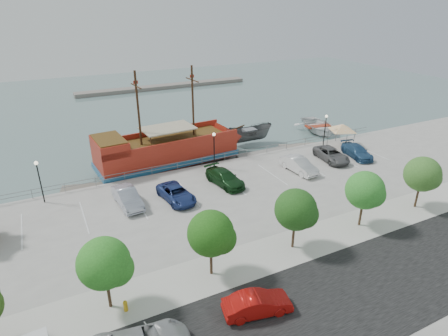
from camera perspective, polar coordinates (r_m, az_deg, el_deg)
name	(u,v)px	position (r m, az deg, el deg)	size (l,w,h in m)	color
ground	(241,200)	(38.50, 2.67, -4.90)	(160.00, 160.00, 0.00)	slate
street	(358,291)	(27.65, 19.79, -17.28)	(100.00, 8.00, 0.04)	black
sidewalk	(303,243)	(30.98, 11.88, -11.19)	(100.00, 4.00, 0.05)	beige
seawall_railing	(210,160)	(44.11, -2.21, 1.24)	(50.00, 0.06, 1.00)	gray
far_shore	(165,87)	(90.26, -9.03, 12.15)	(40.00, 3.00, 0.80)	gray
pirate_ship	(178,148)	(46.35, -7.00, 2.98)	(19.89, 6.89, 12.42)	#A52618
patrol_boat	(249,136)	(53.09, 3.90, 4.95)	(2.48, 6.59, 2.55)	#525456
speedboat	(319,128)	(59.70, 14.21, 6.00)	(5.78, 8.09, 1.68)	silver
dock_west	(94,188)	(42.83, -19.24, -2.88)	(6.66, 1.90, 0.38)	#6A655A
dock_mid	(264,154)	(49.53, 6.12, 2.11)	(7.43, 2.12, 0.42)	gray
dock_east	(303,147)	(53.07, 11.98, 3.21)	(6.54, 1.87, 0.37)	gray
canopy_tent	(343,124)	(51.42, 17.67, 6.40)	(5.41, 5.41, 3.44)	slate
street_sedan	(257,304)	(24.44, 5.10, -19.92)	(1.49, 4.29, 1.41)	#AD100C
fire_hydrant	(125,305)	(25.37, -14.79, -19.60)	(0.28, 0.28, 0.82)	gold
lamp_post_left	(39,174)	(38.72, -26.41, -0.89)	(0.36, 0.36, 4.28)	black
lamp_post_mid	(214,144)	(42.12, -1.52, 3.65)	(0.36, 0.36, 4.28)	black
lamp_post_right	(325,125)	(50.62, 15.21, 6.36)	(0.36, 0.36, 4.28)	black
tree_b	(107,264)	(24.05, -17.43, -13.85)	(3.30, 3.20, 5.00)	#473321
tree_c	(213,235)	(25.54, -1.67, -10.10)	(3.30, 3.20, 5.00)	#473321
tree_d	(298,211)	(28.71, 11.17, -6.40)	(3.30, 3.20, 5.00)	#473321
tree_e	(367,191)	(33.08, 20.92, -3.33)	(3.30, 3.20, 5.00)	#473321
tree_f	(424,175)	(38.24, 28.17, -0.96)	(3.30, 3.20, 5.00)	#473321
parked_car_b	(127,197)	(36.30, -14.50, -4.36)	(1.73, 4.97, 1.64)	#A3A7B8
parked_car_c	(176,194)	(36.35, -7.28, -3.90)	(2.32, 5.04, 1.40)	navy
parked_car_d	(225,178)	(39.05, 0.13, -1.52)	(2.13, 5.24, 1.52)	#143917
parked_car_f	(299,165)	(42.83, 11.35, 0.46)	(1.73, 4.97, 1.64)	silver
parked_car_g	(331,155)	(46.89, 16.05, 1.98)	(2.44, 5.29, 1.47)	#606061
parked_car_h	(357,151)	(48.88, 19.61, 2.40)	(2.05, 5.04, 1.46)	#295079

